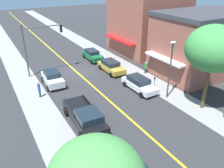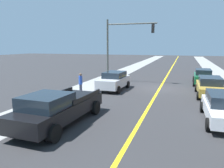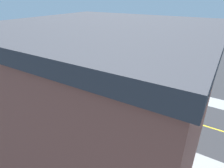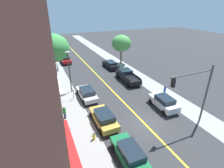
% 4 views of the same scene
% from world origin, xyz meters
% --- Properties ---
extents(ground_plane, '(140.00, 140.00, 0.00)m').
position_xyz_m(ground_plane, '(0.00, 0.00, 0.00)').
color(ground_plane, '#2D2D30').
extents(sidewalk_left, '(3.05, 126.00, 0.01)m').
position_xyz_m(sidewalk_left, '(-6.72, 0.00, 0.00)').
color(sidewalk_left, gray).
rests_on(sidewalk_left, ground).
extents(sidewalk_right, '(3.05, 126.00, 0.01)m').
position_xyz_m(sidewalk_right, '(6.72, 0.00, 0.00)').
color(sidewalk_right, gray).
rests_on(sidewalk_right, ground).
extents(road_centerline_stripe, '(0.20, 126.00, 0.00)m').
position_xyz_m(road_centerline_stripe, '(0.00, 0.00, 0.00)').
color(road_centerline_stripe, yellow).
rests_on(road_centerline_stripe, ground).
extents(tan_rowhouse, '(11.20, 10.37, 13.32)m').
position_xyz_m(tan_rowhouse, '(-14.19, -3.28, 6.67)').
color(tan_rowhouse, '#935142').
rests_on(tan_rowhouse, ground).
extents(corner_shop_building, '(12.66, 8.19, 7.94)m').
position_xyz_m(corner_shop_building, '(-14.18, 7.93, 3.98)').
color(corner_shop_building, '#935142').
rests_on(corner_shop_building, ground).
extents(street_tree_left_near, '(4.98, 4.98, 8.18)m').
position_xyz_m(street_tree_left_near, '(-7.34, 14.57, 6.05)').
color(street_tree_left_near, brown).
rests_on(street_tree_left_near, ground).
extents(street_tree_right_corner, '(4.16, 4.16, 6.20)m').
position_xyz_m(street_tree_right_corner, '(7.37, 20.78, 4.41)').
color(street_tree_right_corner, brown).
rests_on(street_tree_right_corner, ground).
extents(fire_hydrant, '(0.44, 0.24, 0.86)m').
position_xyz_m(fire_hydrant, '(-5.88, 0.16, 0.43)').
color(fire_hydrant, yellow).
rests_on(fire_hydrant, ground).
extents(parking_meter, '(0.12, 0.18, 1.40)m').
position_xyz_m(parking_meter, '(-5.95, 8.87, 0.92)').
color(parking_meter, '#4C4C51').
rests_on(parking_meter, ground).
extents(traffic_light_mast, '(5.30, 0.32, 6.68)m').
position_xyz_m(traffic_light_mast, '(4.29, -1.93, 4.44)').
color(traffic_light_mast, '#474C47').
rests_on(traffic_light_mast, ground).
extents(street_lamp, '(0.70, 0.36, 6.17)m').
position_xyz_m(street_lamp, '(-5.74, 11.25, 3.83)').
color(street_lamp, '#38383D').
rests_on(street_lamp, ground).
extents(red_sedan_left_curb, '(2.05, 4.53, 1.52)m').
position_xyz_m(red_sedan_left_curb, '(-3.99, 25.94, 0.80)').
color(red_sedan_left_curb, red).
rests_on(red_sedan_left_curb, ground).
extents(black_sedan_right_curb, '(2.07, 4.80, 1.47)m').
position_xyz_m(black_sedan_right_curb, '(3.89, 18.60, 0.78)').
color(black_sedan_right_curb, black).
rests_on(black_sedan_right_curb, ground).
extents(gold_sedan_left_curb, '(2.08, 4.67, 1.51)m').
position_xyz_m(gold_sedan_left_curb, '(-4.11, 2.01, 0.79)').
color(gold_sedan_left_curb, '#B29338').
rests_on(gold_sedan_left_curb, ground).
extents(silver_sedan_right_curb, '(2.22, 4.32, 1.62)m').
position_xyz_m(silver_sedan_right_curb, '(3.92, 1.95, 0.84)').
color(silver_sedan_right_curb, '#B7BABF').
rests_on(silver_sedan_right_curb, ground).
extents(white_sedan_left_curb, '(2.11, 4.78, 1.50)m').
position_xyz_m(white_sedan_left_curb, '(-4.18, 8.30, 0.79)').
color(white_sedan_left_curb, silver).
rests_on(white_sedan_left_curb, ground).
extents(green_sedan_left_curb, '(2.01, 4.49, 1.56)m').
position_xyz_m(green_sedan_left_curb, '(-3.99, -3.53, 0.81)').
color(green_sedan_left_curb, '#196638').
rests_on(green_sedan_left_curb, ground).
extents(black_pickup_truck, '(2.56, 6.12, 1.75)m').
position_xyz_m(black_pickup_truck, '(3.89, 11.41, 0.89)').
color(black_pickup_truck, black).
rests_on(black_pickup_truck, ground).
extents(pedestrian_white_shirt, '(0.31, 0.31, 1.69)m').
position_xyz_m(pedestrian_white_shirt, '(-6.40, 21.04, 0.91)').
color(pedestrian_white_shirt, black).
rests_on(pedestrian_white_shirt, ground).
extents(pedestrian_blue_shirt, '(0.30, 0.30, 1.71)m').
position_xyz_m(pedestrian_blue_shirt, '(6.07, 4.36, 0.92)').
color(pedestrian_blue_shirt, '#33384C').
rests_on(pedestrian_blue_shirt, ground).
extents(pedestrian_black_shirt, '(0.35, 0.35, 1.65)m').
position_xyz_m(pedestrian_black_shirt, '(-7.79, 16.81, 0.87)').
color(pedestrian_black_shirt, '#33384C').
rests_on(pedestrian_black_shirt, ground).
extents(pedestrian_green_shirt, '(0.36, 0.36, 1.59)m').
position_xyz_m(pedestrian_green_shirt, '(-7.85, 4.76, 0.83)').
color(pedestrian_green_shirt, '#33384C').
rests_on(pedestrian_green_shirt, ground).
extents(small_dog, '(0.26, 0.71, 0.54)m').
position_xyz_m(small_dog, '(-7.58, 17.80, 0.36)').
color(small_dog, silver).
rests_on(small_dog, ground).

